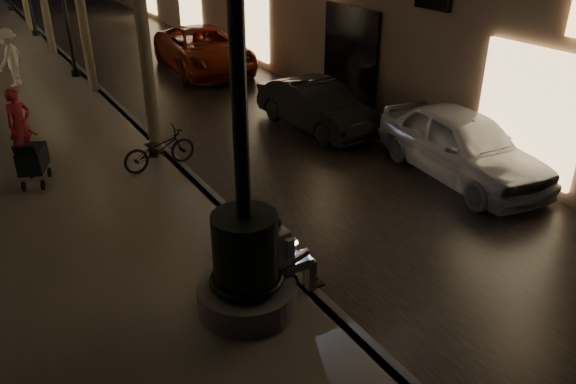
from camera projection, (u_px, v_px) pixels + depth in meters
ground at (94, 88)px, 18.48m from camera, size 120.00×120.00×0.00m
cobble_lane at (180, 75)px, 19.86m from camera, size 6.00×45.00×0.02m
curb_strip at (93, 85)px, 18.44m from camera, size 0.25×45.00×0.20m
fountain_lamppost at (245, 247)px, 7.53m from camera, size 1.40×1.40×5.21m
seated_man_laptop at (284, 253)px, 7.95m from camera, size 0.98×0.33×1.35m
lamp_curb_a at (139, 20)px, 11.53m from camera, size 0.36×0.36×4.81m
stroller at (32, 159)px, 11.31m from camera, size 0.71×1.09×1.11m
car_front at (462, 144)px, 12.06m from camera, size 2.18×4.51×1.48m
car_second at (316, 106)px, 14.79m from camera, size 1.61×3.92×1.26m
car_third at (204, 50)px, 20.03m from camera, size 3.02×5.68×1.52m
pedestrian_red at (20, 124)px, 12.46m from camera, size 0.69×0.59×1.60m
pedestrian_white at (10, 57)px, 17.62m from camera, size 1.20×1.32×1.78m
bicycle at (159, 149)px, 12.12m from camera, size 1.68×0.71×0.86m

